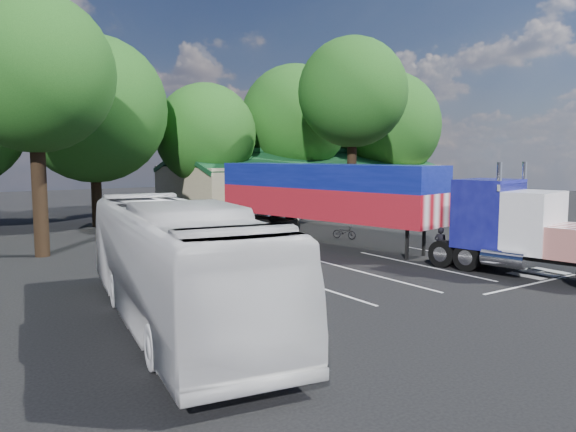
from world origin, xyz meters
TOP-DOWN VIEW (x-y plane):
  - ground at (0.00, 0.00)m, footprint 120.00×120.00m
  - event_hall at (13.74, 17.81)m, footprint 24.20×14.12m
  - tree_row_c at (-5.00, 16.20)m, footprint 10.00×10.00m
  - tree_row_d at (4.00, 17.50)m, footprint 8.00×8.00m
  - tree_row_e at (13.00, 18.00)m, footprint 9.60×9.60m
  - tree_row_f at (23.00, 16.80)m, footprint 10.40×10.40m
  - tree_near_left at (-10.50, 6.00)m, footprint 7.60×7.60m
  - tree_near_right at (11.50, 8.50)m, footprint 8.00×8.00m
  - semi_truck at (3.81, -1.69)m, footprint 7.02×22.41m
  - woman at (4.50, -6.00)m, footprint 0.58×0.70m
  - bicycle at (5.50, 2.10)m, footprint 1.07×1.61m
  - tour_bus at (-9.41, -8.00)m, footprint 5.09×13.36m
  - silver_sedan at (7.14, 11.59)m, footprint 5.09×3.12m

SIDE VIEW (x-z plane):
  - ground at x=0.00m, z-range 0.00..0.00m
  - bicycle at x=5.50m, z-range 0.00..0.80m
  - silver_sedan at x=7.14m, z-range 0.00..1.58m
  - woman at x=4.50m, z-range 0.00..1.65m
  - tour_bus at x=-9.41m, z-range 0.00..3.63m
  - event_hall at x=13.74m, z-range -0.56..4.99m
  - semi_truck at x=3.81m, z-range 0.31..4.98m
  - tree_row_d at x=4.00m, z-range 1.28..11.88m
  - tree_row_f at x=23.00m, z-range 1.29..14.29m
  - tree_row_c at x=-5.00m, z-range 1.51..14.56m
  - tree_row_e at x=13.00m, z-range 1.64..14.54m
  - tree_near_left at x=-10.50m, z-range 2.49..15.14m
  - tree_near_right at x=11.50m, z-range 2.71..16.21m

